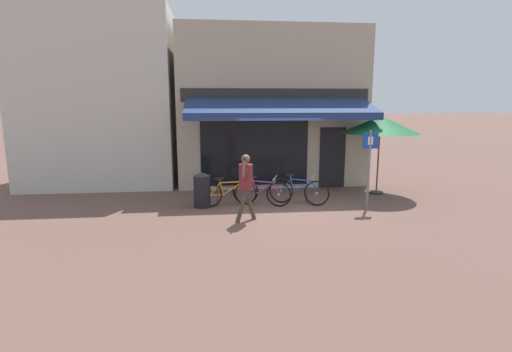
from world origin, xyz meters
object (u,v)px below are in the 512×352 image
Objects in this scene: pedestrian_adult at (246,180)px; parking_sign at (369,161)px; litter_bin at (202,190)px; bicycle_blue at (299,191)px; bicycle_orange at (228,193)px; bicycle_purple at (261,193)px; cafe_parasol at (380,125)px.

pedestrian_adult is 3.60m from parking_sign.
litter_bin is 4.75m from parking_sign.
bicycle_blue is at bearing 159.04° from parking_sign.
bicycle_orange is 2.05m from bicycle_blue.
bicycle_purple reaches higher than bicycle_orange.
parking_sign is (3.50, 0.79, 0.31)m from pedestrian_adult.
bicycle_blue is 3.55m from cafe_parasol.
bicycle_blue is at bearing -143.83° from pedestrian_adult.
bicycle_blue is at bearing -10.62° from bicycle_orange.
litter_bin is at bearing -169.16° from cafe_parasol.
bicycle_blue is at bearing 0.56° from litter_bin.
bicycle_orange is 4.06m from parking_sign.
pedestrian_adult is (-1.68, -1.49, 0.65)m from bicycle_blue.
litter_bin is 0.46× the size of parking_sign.
bicycle_purple is 1.66× the size of litter_bin.
cafe_parasol is (2.84, 1.05, 1.85)m from bicycle_blue.
pedestrian_adult is 1.69× the size of litter_bin.
bicycle_orange is 1.69m from pedestrian_adult.
pedestrian_adult is (-0.57, -1.42, 0.66)m from bicycle_purple.
parking_sign is at bearing -20.61° from bicycle_orange.
bicycle_orange is 0.81× the size of parking_sign.
bicycle_blue is 0.97× the size of pedestrian_adult.
bicycle_purple is 4.50m from cafe_parasol.
cafe_parasol reaches higher than litter_bin.
bicycle_orange is at bearing -155.70° from bicycle_blue.
parking_sign reaches higher than bicycle_orange.
pedestrian_adult is 0.78× the size of parking_sign.
pedestrian_adult is at bearing -150.60° from cafe_parasol.
pedestrian_adult is at bearing -90.03° from bicycle_purple.
parking_sign is at bearing -120.20° from cafe_parasol.
litter_bin is 0.40× the size of cafe_parasol.
pedestrian_adult is at bearing -52.46° from litter_bin.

